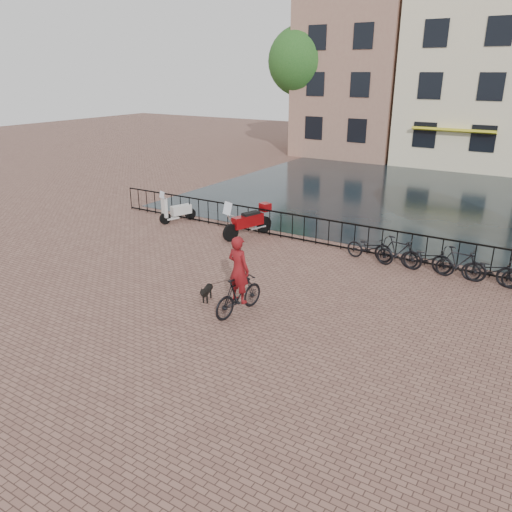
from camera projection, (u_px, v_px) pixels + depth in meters
The scene contains 15 objects.
ground at pixel (190, 339), 12.01m from camera, with size 100.00×100.00×0.00m, color brown.
canal_water at pixel (403, 196), 25.75m from camera, with size 20.00×20.00×0.00m, color black.
railing at pixel (329, 233), 18.18m from camera, with size 20.00×0.05×1.02m.
canal_house_left at pixel (362, 66), 37.33m from camera, with size 7.50×9.00×12.80m.
canal_house_mid at pixel (475, 74), 33.53m from camera, with size 8.00×9.50×11.80m.
tree_far_left at pixel (302, 61), 36.58m from camera, with size 5.04×5.04×9.27m.
cyclist at pixel (239, 280), 12.98m from camera, with size 0.86×1.90×2.52m.
dog at pixel (207, 292), 13.96m from camera, with size 0.48×0.78×0.50m.
motorcycle at pixel (248, 217), 19.16m from camera, with size 1.17×2.25×1.57m.
scooter at pixel (177, 205), 21.13m from camera, with size 0.97×1.60×1.44m.
parked_bike_0 at pixel (370, 248), 16.83m from camera, with size 0.60×1.72×0.90m, color black.
parked_bike_1 at pixel (398, 252), 16.34m from camera, with size 0.47×1.66×1.00m, color black.
parked_bike_2 at pixel (427, 259), 15.89m from camera, with size 0.60×1.72×0.90m, color black.
parked_bike_3 at pixel (459, 263), 15.40m from camera, with size 0.47×1.66×1.00m, color black.
parked_bike_4 at pixel (492, 271), 14.94m from camera, with size 0.60×1.72×0.90m, color black.
Camera 1 is at (6.95, -8.10, 6.07)m, focal length 35.00 mm.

